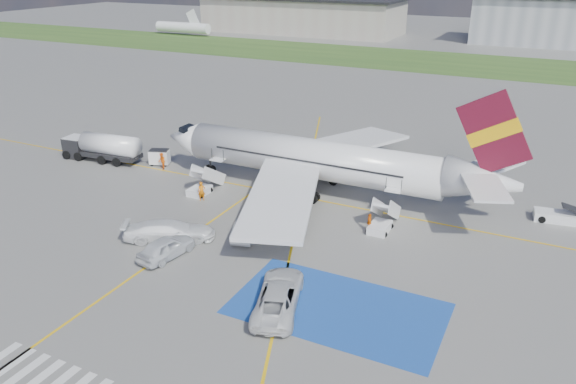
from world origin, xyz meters
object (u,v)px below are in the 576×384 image
at_px(car_silver_b, 247,227).
at_px(fuel_tanker, 102,149).
at_px(gpu_cart, 160,158).
at_px(belt_loader, 565,218).
at_px(airliner, 326,161).
at_px(car_silver_a, 166,247).
at_px(van_white_b, 169,228).
at_px(van_white_a, 279,292).

bearing_deg(car_silver_b, fuel_tanker, -36.36).
bearing_deg(gpu_cart, belt_loader, -14.87).
distance_m(airliner, car_silver_a, 18.59).
bearing_deg(fuel_tanker, gpu_cart, 9.32).
bearing_deg(car_silver_a, belt_loader, -134.77).
relative_size(airliner, fuel_tanker, 3.82).
xyz_separation_m(airliner, fuel_tanker, (-26.62, -2.38, -2.04)).
bearing_deg(car_silver_b, airliner, -116.66).
relative_size(fuel_tanker, belt_loader, 1.72).
height_order(car_silver_a, van_white_b, van_white_b).
xyz_separation_m(gpu_cart, van_white_b, (12.21, -14.27, 0.29)).
height_order(fuel_tanker, van_white_b, fuel_tanker).
xyz_separation_m(fuel_tanker, car_silver_a, (20.56, -15.02, -0.51)).
bearing_deg(car_silver_a, van_white_b, -48.34).
bearing_deg(car_silver_b, van_white_b, 15.92).
distance_m(fuel_tanker, van_white_a, 35.78).
relative_size(airliner, van_white_b, 6.57).
bearing_deg(airliner, van_white_b, -117.25).
bearing_deg(airliner, belt_loader, 8.60).
distance_m(belt_loader, car_silver_b, 28.04).
bearing_deg(car_silver_a, gpu_cart, -41.98).
bearing_deg(van_white_b, van_white_a, -139.13).
xyz_separation_m(belt_loader, car_silver_b, (-23.82, -14.79, 0.40)).
height_order(gpu_cart, car_silver_a, gpu_cart).
distance_m(car_silver_a, van_white_b, 2.98).
relative_size(fuel_tanker, car_silver_a, 1.93).
xyz_separation_m(gpu_cart, car_silver_a, (13.84, -16.76, 0.05)).
bearing_deg(airliner, van_white_a, -76.08).
height_order(airliner, car_silver_b, airliner).
height_order(fuel_tanker, van_white_a, fuel_tanker).
bearing_deg(car_silver_b, gpu_cart, -47.43).
bearing_deg(gpu_cart, van_white_b, -69.69).
xyz_separation_m(gpu_cart, belt_loader, (41.52, 3.91, -0.40)).
bearing_deg(fuel_tanker, car_silver_a, -41.35).
bearing_deg(van_white_b, airliner, -56.37).
bearing_deg(van_white_b, belt_loader, -87.31).
bearing_deg(car_silver_b, belt_loader, -164.03).
xyz_separation_m(car_silver_a, car_silver_b, (3.85, 5.88, -0.05)).
bearing_deg(van_white_a, gpu_cart, -55.21).
relative_size(airliner, gpu_cart, 14.95).
distance_m(belt_loader, van_white_a, 28.28).
xyz_separation_m(gpu_cart, car_silver_b, (17.69, -10.88, -0.00)).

